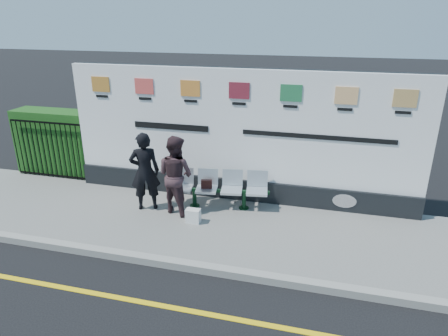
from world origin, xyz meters
name	(u,v)px	position (x,y,z in m)	size (l,w,h in m)	color
ground	(153,304)	(0.00, 0.00, 0.00)	(80.00, 80.00, 0.00)	black
pavement	(201,224)	(0.00, 2.50, 0.06)	(14.00, 3.00, 0.12)	slate
kerb	(176,264)	(0.00, 1.00, 0.07)	(14.00, 0.18, 0.14)	gray
yellow_line	(153,304)	(0.00, 0.00, 0.00)	(14.00, 0.10, 0.01)	yellow
billboard	(239,145)	(0.50, 3.85, 1.42)	(8.00, 0.30, 3.00)	black
hedge	(59,142)	(-4.58, 4.30, 0.97)	(2.35, 0.70, 1.70)	#1D5018
railing	(49,150)	(-4.58, 3.85, 0.89)	(2.05, 0.06, 1.54)	black
bench	(219,198)	(0.19, 3.24, 0.35)	(2.13, 0.56, 0.46)	silver
woman_left	(145,171)	(-1.36, 2.80, 1.00)	(0.64, 0.42, 1.76)	black
woman_right	(176,175)	(-0.66, 2.83, 0.98)	(0.84, 0.65, 1.73)	#372428
handbag_brown	(207,184)	(-0.09, 3.20, 0.67)	(0.24, 0.10, 0.19)	black
carrier_bag_white	(193,216)	(-0.15, 2.43, 0.27)	(0.30, 0.18, 0.30)	silver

